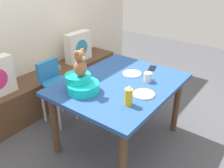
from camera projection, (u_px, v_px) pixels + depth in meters
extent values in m
plane|color=#4C4C51|center=(119.00, 139.00, 2.72)|extent=(8.00, 8.00, 0.00)
cube|color=silver|center=(20.00, 8.00, 2.92)|extent=(4.40, 0.10, 2.60)
cube|color=brown|center=(45.00, 90.00, 3.28)|extent=(2.60, 0.44, 0.46)
cube|color=white|center=(78.00, 47.00, 3.54)|extent=(0.44, 0.14, 0.44)
cylinder|color=teal|center=(82.00, 48.00, 3.50)|extent=(0.24, 0.01, 0.24)
cube|color=#8FA383|center=(52.00, 69.00, 3.27)|extent=(0.20, 0.14, 0.07)
cube|color=#264C8C|center=(120.00, 84.00, 2.38)|extent=(1.27, 1.02, 0.04)
cylinder|color=brown|center=(123.00, 163.00, 1.94)|extent=(0.07, 0.07, 0.70)
cylinder|color=brown|center=(177.00, 105.00, 2.72)|extent=(0.07, 0.07, 0.70)
cylinder|color=brown|center=(54.00, 125.00, 2.39)|extent=(0.07, 0.07, 0.70)
cylinder|color=brown|center=(117.00, 85.00, 3.16)|extent=(0.07, 0.07, 0.70)
cylinder|color=#2672B2|center=(57.00, 85.00, 2.81)|extent=(0.34, 0.34, 0.10)
cube|color=#2672B2|center=(48.00, 70.00, 2.81)|extent=(0.30, 0.05, 0.24)
cube|color=white|center=(68.00, 84.00, 2.69)|extent=(0.30, 0.20, 0.02)
cylinder|color=silver|center=(59.00, 114.00, 2.77)|extent=(0.03, 0.03, 0.46)
cylinder|color=silver|center=(76.00, 104.00, 2.97)|extent=(0.03, 0.03, 0.46)
cylinder|color=silver|center=(44.00, 106.00, 2.92)|extent=(0.03, 0.03, 0.46)
cylinder|color=silver|center=(61.00, 97.00, 3.11)|extent=(0.03, 0.03, 0.46)
cylinder|color=#14C6C3|center=(83.00, 87.00, 2.18)|extent=(0.30, 0.30, 0.09)
cylinder|color=#14C6C3|center=(78.00, 78.00, 2.18)|extent=(0.24, 0.24, 0.07)
ellipsoid|color=#985F3C|center=(80.00, 68.00, 2.11)|extent=(0.13, 0.11, 0.15)
sphere|color=#985F3C|center=(80.00, 56.00, 2.05)|extent=(0.10, 0.10, 0.10)
sphere|color=beige|center=(83.00, 58.00, 2.03)|extent=(0.04, 0.04, 0.04)
sphere|color=#985F3C|center=(76.00, 53.00, 2.01)|extent=(0.04, 0.04, 0.04)
sphere|color=#985F3C|center=(82.00, 50.00, 2.06)|extent=(0.04, 0.04, 0.04)
cylinder|color=gold|center=(129.00, 97.00, 1.97)|extent=(0.07, 0.07, 0.15)
cone|color=white|center=(129.00, 87.00, 1.93)|extent=(0.06, 0.06, 0.03)
cylinder|color=silver|center=(148.00, 77.00, 2.37)|extent=(0.08, 0.08, 0.09)
torus|color=silver|center=(150.00, 75.00, 2.41)|extent=(0.06, 0.01, 0.06)
cylinder|color=white|center=(132.00, 74.00, 2.54)|extent=(0.20, 0.20, 0.01)
cylinder|color=white|center=(144.00, 94.00, 2.15)|extent=(0.20, 0.20, 0.01)
cube|color=black|center=(152.00, 68.00, 2.68)|extent=(0.16, 0.11, 0.01)
cube|color=silver|center=(86.00, 76.00, 2.50)|extent=(0.16, 0.10, 0.01)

